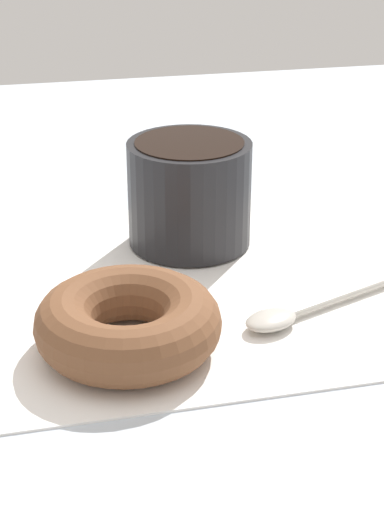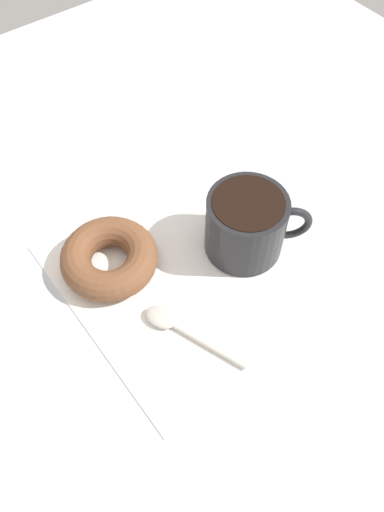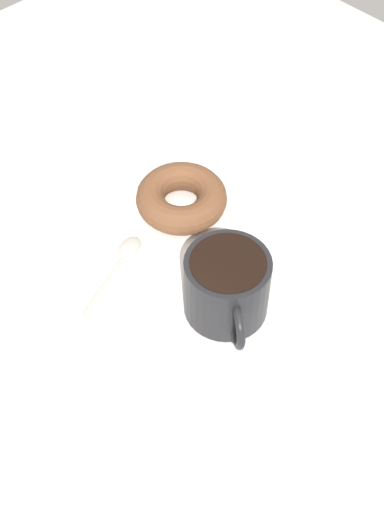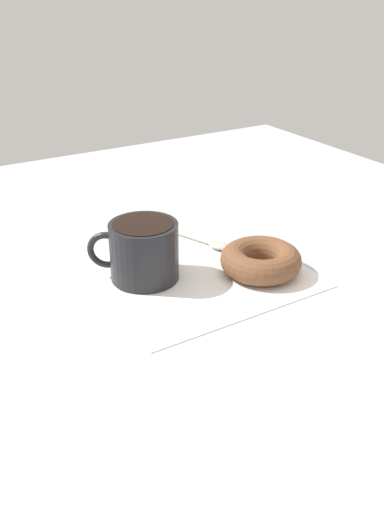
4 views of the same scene
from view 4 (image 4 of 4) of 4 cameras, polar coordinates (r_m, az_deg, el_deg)
name	(u,v)px [view 4 (image 4 of 4)]	position (r cm, az deg, el deg)	size (l,w,h in cm)	color
ground_plane	(191,268)	(82.88, -0.08, -1.24)	(120.00, 120.00, 2.00)	#B2BCC6
napkin	(192,270)	(80.05, 0.00, -1.38)	(28.28, 28.28, 0.30)	white
coffee_cup	(143,250)	(76.29, -4.93, 0.63)	(11.28, 9.34, 7.97)	black
donut	(261,260)	(79.00, 6.89, -0.40)	(11.25, 11.25, 3.59)	brown
spoon	(211,243)	(86.71, 1.88, 1.33)	(5.88, 12.19, 0.90)	#B7B2A8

